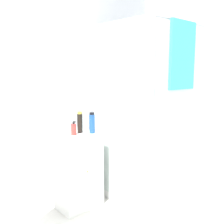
% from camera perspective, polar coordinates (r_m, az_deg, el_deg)
% --- Properties ---
extents(wall_back, '(6.40, 0.06, 2.50)m').
position_cam_1_polar(wall_back, '(2.65, -18.30, 4.20)').
color(wall_back, silver).
rests_on(wall_back, ground_plane).
extents(shower_enclosure, '(0.89, 0.92, 1.95)m').
position_cam_1_polar(shower_enclosure, '(3.03, 7.88, -8.50)').
color(shower_enclosure, white).
rests_on(shower_enclosure, ground_plane).
extents(vanity_cabinet, '(0.44, 0.35, 0.80)m').
position_cam_1_polar(vanity_cabinet, '(2.88, -7.46, -12.52)').
color(vanity_cabinet, white).
rests_on(vanity_cabinet, ground_plane).
extents(sink, '(0.45, 0.45, 1.03)m').
position_cam_1_polar(sink, '(2.22, -19.22, -12.71)').
color(sink, white).
rests_on(sink, ground_plane).
extents(soap_dispenser, '(0.06, 0.06, 0.15)m').
position_cam_1_polar(soap_dispenser, '(2.71, -8.35, -3.75)').
color(soap_dispenser, red).
rests_on(soap_dispenser, vanity_cabinet).
extents(shampoo_bottle_tall_black, '(0.06, 0.06, 0.23)m').
position_cam_1_polar(shampoo_bottle_tall_black, '(2.80, -7.02, -2.28)').
color(shampoo_bottle_tall_black, black).
rests_on(shampoo_bottle_tall_black, vanity_cabinet).
extents(shampoo_bottle_blue, '(0.06, 0.06, 0.22)m').
position_cam_1_polar(shampoo_bottle_blue, '(2.76, -4.37, -2.42)').
color(shampoo_bottle_blue, '#1E4C93').
rests_on(shampoo_bottle_blue, vanity_cabinet).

